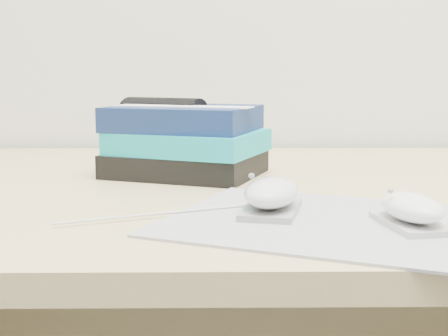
{
  "coord_description": "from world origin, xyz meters",
  "views": [
    {
      "loc": [
        -0.09,
        0.7,
        0.89
      ],
      "look_at": [
        -0.08,
        1.46,
        0.77
      ],
      "focal_mm": 50.0,
      "sensor_mm": 36.0,
      "label": 1
    }
  ],
  "objects_px": {
    "pouch": "(164,136)",
    "mouse_rear": "(271,195)",
    "mouse_front": "(412,210)",
    "book_stack": "(186,141)",
    "desk": "(275,320)"
  },
  "relations": [
    {
      "from": "pouch",
      "to": "mouse_rear",
      "type": "bearing_deg",
      "value": -64.87
    },
    {
      "from": "mouse_front",
      "to": "book_stack",
      "type": "xyz_separation_m",
      "value": [
        -0.24,
        0.33,
        0.03
      ]
    },
    {
      "from": "desk",
      "to": "mouse_front",
      "type": "bearing_deg",
      "value": -72.51
    },
    {
      "from": "mouse_rear",
      "to": "book_stack",
      "type": "relative_size",
      "value": 0.44
    },
    {
      "from": "desk",
      "to": "book_stack",
      "type": "height_order",
      "value": "book_stack"
    },
    {
      "from": "book_stack",
      "to": "mouse_front",
      "type": "bearing_deg",
      "value": -53.91
    },
    {
      "from": "mouse_rear",
      "to": "desk",
      "type": "bearing_deg",
      "value": 83.02
    },
    {
      "from": "mouse_rear",
      "to": "mouse_front",
      "type": "relative_size",
      "value": 1.16
    },
    {
      "from": "desk",
      "to": "pouch",
      "type": "height_order",
      "value": "pouch"
    },
    {
      "from": "desk",
      "to": "pouch",
      "type": "xyz_separation_m",
      "value": [
        -0.18,
        0.04,
        0.29
      ]
    },
    {
      "from": "mouse_rear",
      "to": "book_stack",
      "type": "bearing_deg",
      "value": 111.67
    },
    {
      "from": "mouse_front",
      "to": "desk",
      "type": "bearing_deg",
      "value": 107.49
    },
    {
      "from": "mouse_front",
      "to": "mouse_rear",
      "type": "bearing_deg",
      "value": 154.76
    },
    {
      "from": "desk",
      "to": "mouse_front",
      "type": "distance_m",
      "value": 0.43
    },
    {
      "from": "mouse_rear",
      "to": "book_stack",
      "type": "xyz_separation_m",
      "value": [
        -0.11,
        0.27,
        0.03
      ]
    }
  ]
}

